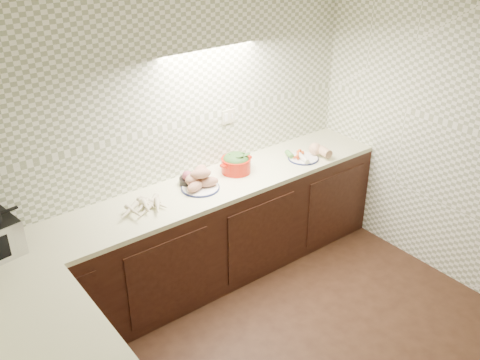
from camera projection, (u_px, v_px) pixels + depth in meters
room at (342, 179)px, 2.89m from camera, size 3.60×3.60×2.60m
counter at (179, 328)px, 3.54m from camera, size 3.60×3.60×0.90m
parsnip_pile at (142, 207)px, 4.01m from camera, size 0.45×0.36×0.06m
sweet_potato_plate at (199, 180)px, 4.29m from camera, size 0.31×0.31×0.19m
onion_bowl at (189, 179)px, 4.36m from camera, size 0.16×0.16×0.12m
dutch_oven at (236, 163)px, 4.54m from camera, size 0.32×0.27×0.18m
veg_plate at (309, 153)px, 4.81m from camera, size 0.36×0.31×0.13m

